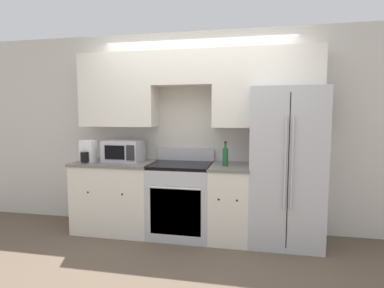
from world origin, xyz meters
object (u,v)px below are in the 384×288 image
at_px(refrigerator, 285,166).
at_px(bottle, 225,156).
at_px(microwave, 124,151).
at_px(oven_range, 181,199).

relative_size(refrigerator, bottle, 6.20).
bearing_deg(microwave, oven_range, -3.98).
height_order(refrigerator, bottle, refrigerator).
bearing_deg(refrigerator, bottle, -171.25).
bearing_deg(microwave, refrigerator, -0.32).
bearing_deg(oven_range, microwave, 176.02).
height_order(oven_range, refrigerator, refrigerator).
xyz_separation_m(refrigerator, bottle, (-0.69, -0.11, 0.11)).
distance_m(refrigerator, microwave, 2.04).
distance_m(oven_range, refrigerator, 1.33).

